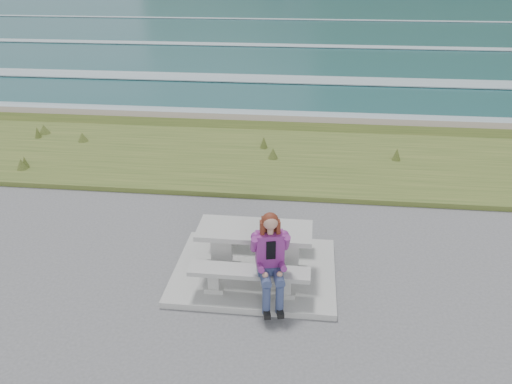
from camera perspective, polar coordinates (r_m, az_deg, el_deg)
concrete_slab at (r=8.26m, az=-0.14°, el=-9.01°), size 2.60×2.10×0.10m
picnic_table at (r=7.92m, az=-0.15°, el=-5.23°), size 1.80×0.75×0.75m
bench_landward at (r=7.46m, az=-0.78°, el=-9.50°), size 1.80×0.35×0.45m
bench_seaward at (r=8.64m, az=0.39°, el=-4.21°), size 1.80×0.35×0.45m
grass_verge at (r=12.70m, az=2.47°, el=3.58°), size 160.00×4.50×0.22m
shore_drop at (r=15.43m, az=3.28°, el=7.56°), size 160.00×0.80×2.20m
ocean at (r=32.52m, az=5.13°, el=13.86°), size 1600.00×1600.00×0.09m
seated_woman at (r=7.23m, az=1.72°, el=-9.18°), size 0.52×0.75×1.39m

